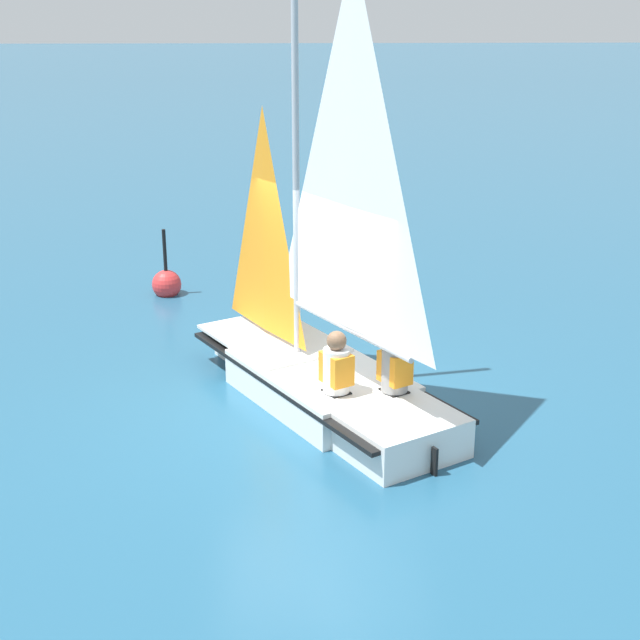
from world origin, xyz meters
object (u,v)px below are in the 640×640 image
object	(u,v)px
sailor_crew	(395,376)
buoy_marker	(167,284)
sailor_helm	(336,377)
sailboat_main	(322,344)

from	to	relation	value
sailor_crew	buoy_marker	distance (m)	6.07
sailor_crew	sailor_helm	bearing A→B (deg)	59.55
sailboat_main	sailor_crew	size ratio (longest dim) A/B	4.48
sailor_helm	buoy_marker	xyz separation A→B (m)	(-5.17, -2.48, -0.44)
sailor_crew	sailboat_main	bearing A→B (deg)	17.69
sailboat_main	sailor_helm	bearing A→B (deg)	160.14
sailor_crew	buoy_marker	xyz separation A→B (m)	(-5.18, -3.13, -0.45)
sailor_helm	sailboat_main	bearing A→B (deg)	-19.86
sailboat_main	sailor_crew	world-z (taller)	sailboat_main
buoy_marker	sailor_crew	bearing A→B (deg)	31.17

